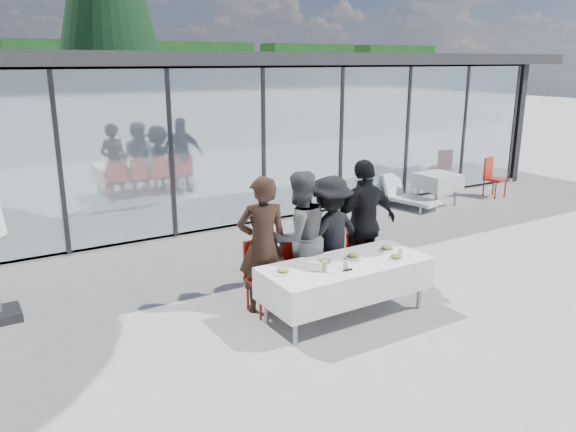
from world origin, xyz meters
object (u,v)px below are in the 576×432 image
Objects in this scene: spare_table_right at (437,182)px; plate_a at (283,271)px; plate_c at (353,256)px; spare_chair_b at (394,178)px; dining_table at (346,278)px; diner_chair_b at (298,264)px; juice_bottle at (325,266)px; spare_chair_a at (492,175)px; diner_chair_a at (262,272)px; plate_extra at (396,257)px; diner_c at (330,236)px; diner_chair_c at (329,258)px; diner_chair_d at (362,250)px; lounger at (406,195)px; folded_eyeglasses at (347,270)px; diner_d at (364,224)px; plate_b at (326,261)px; diner_a at (262,245)px; plate_d at (387,248)px; diner_b at (299,238)px.

plate_a is at bearing -150.84° from spare_table_right.
plate_c is 6.52m from spare_chair_b.
dining_table is 2.32× the size of diner_chair_b.
juice_bottle is 0.15× the size of spare_chair_a.
plate_extra is (1.47, -0.99, 0.24)m from diner_chair_a.
diner_chair_b is 6.44m from spare_chair_b.
spare_chair_a is at bearing -165.62° from diner_c.
diner_chair_c is 0.62m from diner_chair_d.
diner_chair_d is 0.99m from plate_c.
lounger is at bearing 40.13° from plate_c.
diner_chair_c is 6.96× the size of folded_eyeglasses.
diner_d is (0.89, 0.73, 0.42)m from dining_table.
plate_b is 1.70× the size of folded_eyeglasses.
diner_a is at bearing 114.72° from juice_bottle.
plate_d is 1.58× the size of juice_bottle.
diner_chair_c is 0.82m from plate_b.
dining_table is 14.98× the size of juice_bottle.
spare_chair_a is at bearing -155.23° from diner_d.
diner_chair_a is 1.00× the size of spare_chair_b.
diner_chair_d is (0.62, 0.02, -0.33)m from diner_c.
diner_a is 6.48m from lounger.
diner_chair_c is 1.09m from plate_extra.
diner_b reaches higher than diner_chair_b.
diner_chair_a is 0.51× the size of diner_d.
diner_c reaches higher than plate_d.
lounger is (4.92, 4.18, -0.50)m from folded_eyeglasses.
diner_chair_d reaches higher than plate_a.
spare_chair_a is (8.09, 2.83, -0.39)m from diner_a.
diner_chair_a is 0.58m from diner_chair_b.
diner_b is 0.89m from juice_bottle.
plate_extra is at bearing -131.87° from spare_chair_b.
spare_chair_b is 0.69m from lounger.
diner_chair_a is at bearing 147.33° from plate_c.
spare_chair_a reaches higher than folded_eyeglasses.
spare_table_right is 1.04m from spare_chair_b.
spare_table_right is at bearing 24.84° from diner_chair_a.
juice_bottle is (-0.18, -0.88, 0.29)m from diner_chair_b.
plate_a is 0.66m from plate_b.
diner_a is 1.91× the size of diner_chair_d.
diner_a reaches higher than diner_chair_c.
diner_a is 0.58m from diner_b.
lounger is at bearing 171.30° from spare_chair_a.
diner_chair_b is 0.52m from diner_chair_c.
diner_chair_c is 4.09× the size of plate_extra.
lounger is (5.02, 3.21, -0.67)m from diner_b.
diner_a is 0.70m from diner_chair_b.
diner_chair_a is 1.00× the size of spare_chair_a.
plate_d is at bearing -31.80° from diner_chair_b.
dining_table is at bearing 16.91° from juice_bottle.
folded_eyeglasses is at bearing 95.90° from diner_b.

